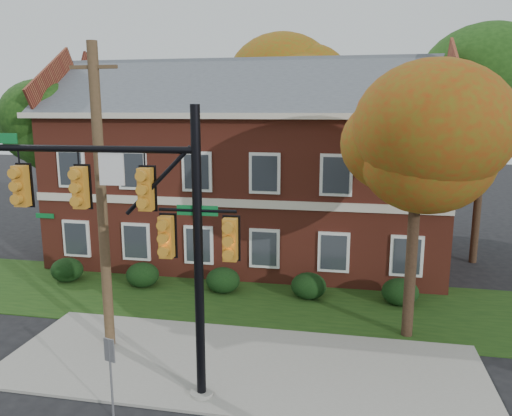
% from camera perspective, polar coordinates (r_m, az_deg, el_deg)
% --- Properties ---
extents(ground, '(120.00, 120.00, 0.00)m').
position_cam_1_polar(ground, '(14.50, -2.78, -19.49)').
color(ground, black).
rests_on(ground, ground).
extents(sidewalk, '(14.00, 5.00, 0.08)m').
position_cam_1_polar(sidewalk, '(15.32, -1.86, -17.49)').
color(sidewalk, gray).
rests_on(sidewalk, ground).
extents(grass_strip, '(30.00, 6.00, 0.04)m').
position_cam_1_polar(grass_strip, '(19.77, 1.41, -10.67)').
color(grass_strip, '#193811').
rests_on(grass_strip, ground).
extents(apartment_building, '(18.80, 8.80, 9.74)m').
position_cam_1_polar(apartment_building, '(24.67, -0.83, 5.67)').
color(apartment_building, maroon).
rests_on(apartment_building, ground).
extents(hedge_far_left, '(1.40, 1.26, 1.05)m').
position_cam_1_polar(hedge_far_left, '(23.34, -20.78, -6.62)').
color(hedge_far_left, black).
rests_on(hedge_far_left, ground).
extents(hedge_left, '(1.40, 1.26, 1.05)m').
position_cam_1_polar(hedge_left, '(21.74, -12.84, -7.46)').
color(hedge_left, black).
rests_on(hedge_left, ground).
extents(hedge_center, '(1.40, 1.26, 1.05)m').
position_cam_1_polar(hedge_center, '(20.63, -3.80, -8.23)').
color(hedge_center, black).
rests_on(hedge_center, ground).
extents(hedge_right, '(1.40, 1.26, 1.05)m').
position_cam_1_polar(hedge_right, '(20.06, 6.03, -8.84)').
color(hedge_right, black).
rests_on(hedge_right, ground).
extents(hedge_far_right, '(1.40, 1.26, 1.05)m').
position_cam_1_polar(hedge_far_right, '(20.10, 16.15, -9.20)').
color(hedge_far_right, black).
rests_on(hedge_far_right, ground).
extents(tree_near_right, '(4.50, 4.25, 8.58)m').
position_cam_1_polar(tree_near_right, '(16.11, 19.02, 8.03)').
color(tree_near_right, black).
rests_on(tree_near_right, ground).
extents(tree_left_rear, '(5.40, 5.10, 8.88)m').
position_cam_1_polar(tree_left_rear, '(27.26, -22.07, 8.96)').
color(tree_left_rear, black).
rests_on(tree_left_rear, ground).
extents(tree_right_rear, '(6.30, 5.95, 10.62)m').
position_cam_1_polar(tree_right_rear, '(25.68, 25.74, 11.80)').
color(tree_right_rear, black).
rests_on(tree_right_rear, ground).
extents(tree_far_rear, '(6.84, 6.46, 11.52)m').
position_cam_1_polar(tree_far_rear, '(32.11, 4.51, 13.84)').
color(tree_far_rear, black).
rests_on(tree_far_rear, ground).
extents(traffic_signal, '(6.74, 0.61, 7.52)m').
position_cam_1_polar(traffic_signal, '(12.65, -12.59, -1.54)').
color(traffic_signal, gray).
rests_on(traffic_signal, ground).
extents(utility_pole, '(1.45, 0.31, 9.30)m').
position_cam_1_polar(utility_pole, '(15.62, -17.23, 0.83)').
color(utility_pole, '#493922').
rests_on(utility_pole, ground).
extents(sign_post, '(0.30, 0.12, 2.08)m').
position_cam_1_polar(sign_post, '(12.96, -16.31, -16.81)').
color(sign_post, slate).
rests_on(sign_post, ground).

